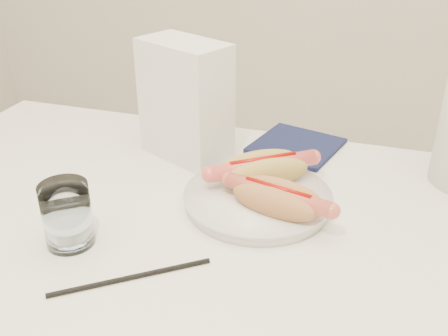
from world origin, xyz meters
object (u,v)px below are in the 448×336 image
(hotdog_right, at_px, (277,199))
(table, at_px, (201,270))
(plate, at_px, (258,200))
(napkin_box, at_px, (185,101))
(hotdog_left, at_px, (263,170))
(water_glass, at_px, (67,215))

(hotdog_right, bearing_deg, table, -127.94)
(table, xyz_separation_m, plate, (0.06, 0.11, 0.07))
(napkin_box, bearing_deg, plate, -13.19)
(hotdog_left, height_order, hotdog_right, hotdog_left)
(plate, relative_size, hotdog_right, 1.34)
(table, bearing_deg, water_glass, -158.63)
(table, distance_m, water_glass, 0.21)
(plate, relative_size, napkin_box, 1.05)
(plate, bearing_deg, hotdog_right, -42.57)
(plate, distance_m, hotdog_right, 0.06)
(plate, xyz_separation_m, hotdog_left, (-0.00, 0.04, 0.03))
(hotdog_left, relative_size, water_glass, 1.71)
(table, relative_size, plate, 5.25)
(plate, xyz_separation_m, napkin_box, (-0.17, 0.14, 0.10))
(plate, bearing_deg, table, -117.42)
(water_glass, bearing_deg, napkin_box, 79.99)
(hotdog_right, bearing_deg, plate, 151.58)
(table, xyz_separation_m, hotdog_right, (0.10, 0.08, 0.10))
(water_glass, bearing_deg, table, 21.37)
(table, bearing_deg, hotdog_right, 37.91)
(table, height_order, hotdog_left, hotdog_left)
(napkin_box, bearing_deg, water_glass, -75.06)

